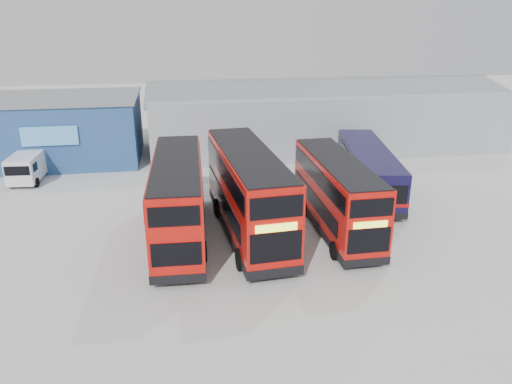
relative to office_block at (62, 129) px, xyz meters
name	(u,v)px	position (x,y,z in m)	size (l,w,h in m)	color
ground_plane	(276,246)	(14.00, -17.99, -2.58)	(120.00, 120.00, 0.00)	#AEAEA8
office_block	(62,129)	(0.00, 0.00, 0.00)	(12.30, 8.32, 5.12)	navy
maintenance_shed	(321,114)	(22.00, 2.01, 0.02)	(30.50, 12.00, 5.89)	#91979E
double_decker_left	(178,201)	(9.03, -16.33, -0.38)	(2.92, 10.56, 4.43)	red
double_decker_centre	(248,194)	(12.76, -16.24, -0.24)	(3.56, 11.28, 4.69)	red
double_decker_right	(336,196)	(17.62, -16.50, -0.55)	(2.59, 9.71, 4.08)	red
single_decker_blue	(368,171)	(21.62, -10.88, -1.10)	(4.27, 11.22, 2.98)	#0B0D33
panel_van	(29,165)	(-1.52, -4.85, -1.45)	(2.21, 4.73, 2.02)	silver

